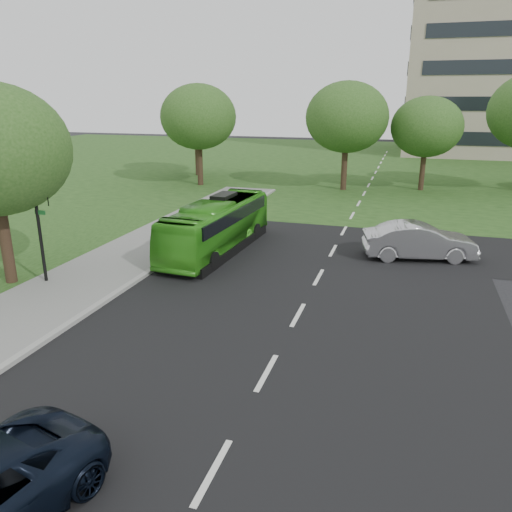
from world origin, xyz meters
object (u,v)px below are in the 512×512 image
Objects in this scene: tree_park_f at (196,117)px; bus at (217,226)px; tree_park_a at (198,117)px; tree_park_c at (427,127)px; sedan at (419,241)px; tree_park_b at (347,117)px; traffic_light at (41,219)px.

tree_park_f is 0.88× the size of bus.
tree_park_a reaches higher than tree_park_c.
tree_park_a is 1.63× the size of sedan.
tree_park_b reaches higher than tree_park_a.
bus is at bearing 86.97° from sedan.
tree_park_c is at bearing 15.76° from tree_park_b.
bus is (-9.75, -20.60, -3.75)m from tree_park_c.
tree_park_f is 25.66m from bus.
sedan is (9.50, 1.64, -0.41)m from bus.
tree_park_c reaches higher than bus.
tree_park_c is at bearing -6.15° from tree_park_f.
bus is at bearing -64.41° from tree_park_f.
tree_park_b reaches higher than sedan.
tree_park_a is 1.13× the size of tree_park_c.
tree_park_a is 1.79× the size of traffic_light.
traffic_light is (3.58, -23.97, -2.93)m from tree_park_a.
bus is 9.65m from sedan.
tree_park_f reaches higher than sedan.
tree_park_a is 18.45m from tree_park_c.
traffic_light is at bearing -124.16° from bus.
bus is at bearing 69.88° from traffic_light.
tree_park_b reaches higher than tree_park_f.
traffic_light is (6.08, -29.19, -2.67)m from tree_park_f.
tree_park_f is 1.71× the size of traffic_light.
traffic_light is at bearing -81.50° from tree_park_a.
sedan is at bearing -41.68° from tree_park_a.
tree_park_b is at bearing 88.57° from traffic_light.
tree_park_b is 1.07× the size of tree_park_f.
tree_park_f is (-20.69, 2.23, 0.41)m from tree_park_c.
tree_park_b is at bearing 6.02° from tree_park_a.
tree_park_b reaches higher than tree_park_c.
tree_park_a is 12.18m from tree_park_b.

